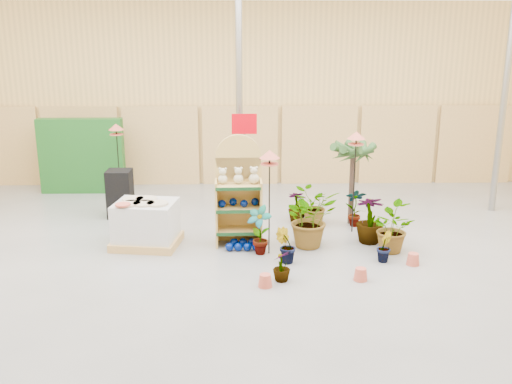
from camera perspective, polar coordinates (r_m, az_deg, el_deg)
room at (r=9.32m, az=-1.77°, el=6.23°), size 15.20×12.10×4.70m
display_shelf at (r=10.35m, az=-1.76°, el=-0.22°), size 0.85×0.55×2.00m
teddy_bears at (r=10.17m, az=-1.66°, el=1.54°), size 0.73×0.19×0.31m
gazing_balls_shelf at (r=10.28m, az=-1.76°, el=-1.07°), size 0.73×0.25×0.14m
gazing_balls_floor at (r=10.25m, az=-1.32°, el=-5.31°), size 0.63×0.39×0.15m
pallet_stack at (r=10.49m, az=-10.93°, el=-3.14°), size 1.28×1.11×0.85m
charcoal_planters at (r=12.25m, az=-13.43°, el=-0.15°), size 0.50×0.50×1.00m
trellis_stock at (r=14.31m, az=-17.02°, el=3.47°), size 2.00×0.30×1.80m
offer_sign at (r=11.47m, az=-1.17°, el=4.71°), size 0.50×0.08×2.20m
bird_table_front at (r=9.58m, az=1.37°, el=3.44°), size 0.34×0.34×1.85m
bird_table_right at (r=10.83m, az=9.99°, el=5.25°), size 0.34×0.34×1.97m
bird_table_back at (r=13.03m, az=-13.81°, el=6.08°), size 0.34×0.34×1.82m
palm at (r=11.40m, az=9.69°, el=4.10°), size 0.70×0.70×1.76m
potted_plant_0 at (r=9.90m, az=0.35°, el=-3.84°), size 0.55×0.51×0.87m
potted_plant_1 at (r=9.57m, az=2.98°, el=-5.39°), size 0.34×0.27×0.61m
potted_plant_2 at (r=10.28m, az=5.42°, el=-2.62°), size 1.21×1.14×1.06m
potted_plant_3 at (r=10.64m, az=11.34°, el=-2.69°), size 0.54×0.54×0.90m
potted_plant_4 at (r=11.51m, az=9.90°, el=-1.51°), size 0.42×0.29×0.79m
potted_plant_6 at (r=11.50m, az=5.71°, el=-1.43°), size 0.83×0.77×0.77m
potted_plant_7 at (r=8.92m, az=2.58°, el=-7.43°), size 0.38×0.38×0.49m
potted_plant_9 at (r=9.88m, az=12.68°, el=-5.33°), size 0.33×0.36×0.53m
potted_plant_10 at (r=10.30m, az=13.23°, el=-3.49°), size 0.82×0.90×0.87m
potted_plant_11 at (r=11.63m, az=4.13°, el=-1.48°), size 0.43×0.43×0.66m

